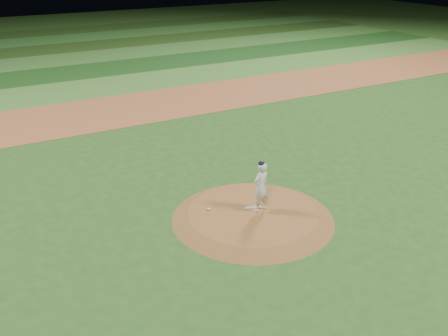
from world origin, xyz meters
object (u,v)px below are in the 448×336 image
object	(u,v)px
pitcher_on_mound	(261,187)
pitchers_mound	(253,215)
pitching_rubber	(253,207)
rosin_bag	(209,209)

from	to	relation	value
pitcher_on_mound	pitchers_mound	bearing A→B (deg)	175.03
pitchers_mound	pitching_rubber	world-z (taller)	pitching_rubber
pitching_rubber	pitcher_on_mound	size ratio (longest dim) A/B	0.32
pitching_rubber	pitchers_mound	bearing A→B (deg)	-106.00
pitching_rubber	rosin_bag	size ratio (longest dim) A/B	4.63
pitcher_on_mound	pitching_rubber	bearing A→B (deg)	112.34
pitchers_mound	pitcher_on_mound	distance (m)	1.05
pitchers_mound	pitcher_on_mound	size ratio (longest dim) A/B	3.03
pitchers_mound	rosin_bag	distance (m)	1.51
rosin_bag	pitcher_on_mound	distance (m)	1.95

